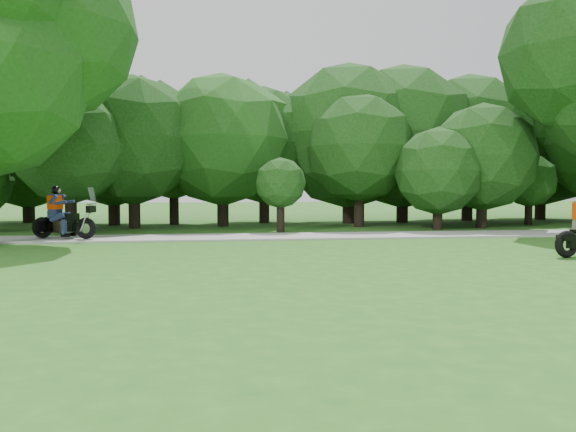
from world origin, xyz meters
name	(u,v)px	position (x,y,z in m)	size (l,w,h in m)	color
ground	(432,274)	(0.00, 0.00, 0.00)	(100.00, 100.00, 0.00)	#28661D
walkway	(337,236)	(0.00, 8.00, 0.03)	(60.00, 2.20, 0.06)	#989893
tree_line	(330,143)	(1.19, 14.51, 3.60)	(39.84, 11.76, 7.33)	black
touring_motorcycle	(60,219)	(-8.71, 7.83, 0.65)	(2.08, 1.11, 1.63)	black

